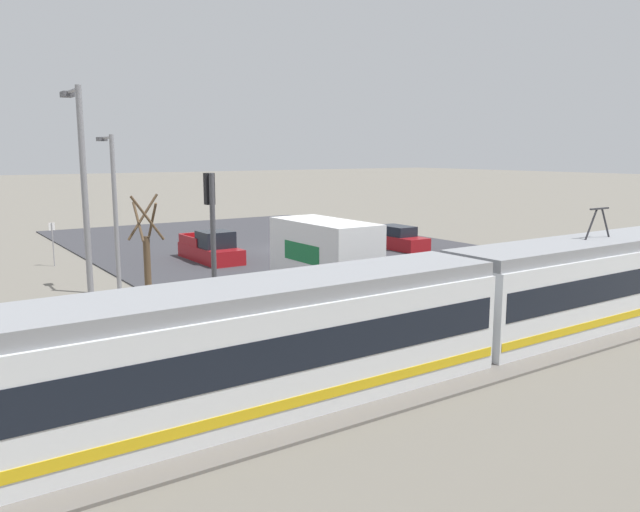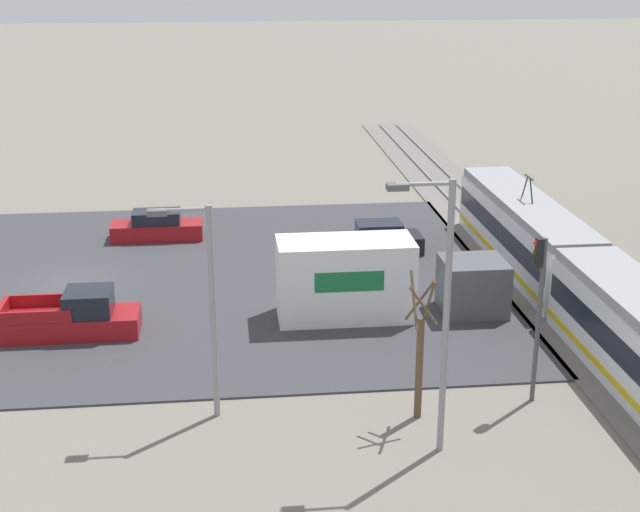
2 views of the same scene
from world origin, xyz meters
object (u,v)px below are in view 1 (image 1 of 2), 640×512
at_px(street_lamp_near_crossing, 113,202).
at_px(no_parking_sign, 53,240).
at_px(light_rail_tram, 463,307).
at_px(box_truck, 342,265).
at_px(sedan_car_0, 397,239).
at_px(traffic_light_pole, 212,242).
at_px(sedan_car_1, 495,271).
at_px(street_lamp_mid_block, 84,199).
at_px(pickup_truck, 211,249).
at_px(street_tree, 148,270).

xyz_separation_m(street_lamp_near_crossing, no_parking_sign, (0.93, -9.13, -2.69)).
height_order(light_rail_tram, no_parking_sign, light_rail_tram).
height_order(box_truck, street_lamp_near_crossing, street_lamp_near_crossing).
relative_size(sedan_car_0, traffic_light_pole, 0.82).
bearing_deg(sedan_car_1, street_lamp_mid_block, -4.63).
distance_m(sedan_car_0, sedan_car_1, 11.74).
distance_m(sedan_car_1, no_parking_sign, 24.15).
height_order(box_truck, pickup_truck, box_truck).
height_order(box_truck, street_lamp_mid_block, street_lamp_mid_block).
relative_size(sedan_car_1, street_tree, 0.87).
xyz_separation_m(street_tree, street_lamp_near_crossing, (-0.83, -6.74, 1.94)).
bearing_deg(traffic_light_pole, no_parking_sign, -87.68).
distance_m(light_rail_tram, street_lamp_near_crossing, 16.50).
relative_size(traffic_light_pole, no_parking_sign, 2.33).
bearing_deg(street_tree, pickup_truck, -122.96).
distance_m(pickup_truck, street_tree, 14.52).
distance_m(light_rail_tram, pickup_truck, 20.41).
bearing_deg(street_lamp_near_crossing, sedan_car_0, -171.39).
relative_size(pickup_truck, street_lamp_near_crossing, 0.75).
distance_m(sedan_car_0, street_lamp_mid_block, 24.49).
bearing_deg(light_rail_tram, no_parking_sign, -73.15).
bearing_deg(sedan_car_0, pickup_truck, 168.52).
bearing_deg(street_lamp_near_crossing, light_rail_tram, 113.04).
bearing_deg(no_parking_sign, box_truck, 118.33).
bearing_deg(sedan_car_0, sedan_car_1, -107.10).
relative_size(sedan_car_1, street_lamp_near_crossing, 0.60).
height_order(pickup_truck, street_tree, street_tree).
relative_size(street_lamp_near_crossing, street_lamp_mid_block, 0.84).
bearing_deg(traffic_light_pole, street_lamp_mid_block, -55.31).
bearing_deg(box_truck, light_rail_tram, 81.12).
bearing_deg(street_tree, traffic_light_pole, 99.90).
relative_size(pickup_truck, traffic_light_pole, 0.92).
xyz_separation_m(pickup_truck, no_parking_sign, (7.96, -3.75, 0.74)).
xyz_separation_m(sedan_car_1, street_lamp_mid_block, (18.63, -1.51, 4.16)).
distance_m(street_tree, no_parking_sign, 15.89).
height_order(sedan_car_0, no_parking_sign, no_parking_sign).
xyz_separation_m(box_truck, traffic_light_pole, (7.78, 3.98, 2.10)).
height_order(street_lamp_mid_block, no_parking_sign, street_lamp_mid_block).
relative_size(street_lamp_near_crossing, no_parking_sign, 2.88).
xyz_separation_m(light_rail_tram, pickup_truck, (-0.65, -20.38, -0.85)).
distance_m(light_rail_tram, street_tree, 10.98).
xyz_separation_m(street_lamp_near_crossing, street_lamp_mid_block, (2.87, 6.80, 0.69)).
bearing_deg(light_rail_tram, sedan_car_1, -144.54).
height_order(pickup_truck, no_parking_sign, no_parking_sign).
bearing_deg(light_rail_tram, box_truck, -98.88).
relative_size(box_truck, street_tree, 1.92).
bearing_deg(traffic_light_pole, sedan_car_1, -171.18).
bearing_deg(sedan_car_0, street_lamp_near_crossing, -171.39).
xyz_separation_m(pickup_truck, sedan_car_1, (-8.73, 13.69, -0.04)).
xyz_separation_m(pickup_truck, street_lamp_near_crossing, (7.03, 5.38, 3.42)).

